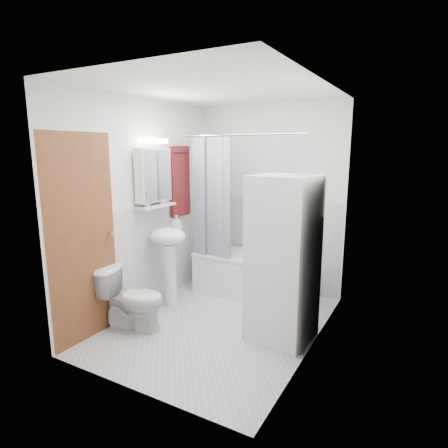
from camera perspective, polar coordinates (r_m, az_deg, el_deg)
The scene contains 20 objects.
floor at distance 4.16m, azimuth -0.76°, elevation -14.91°, with size 2.60×2.60×0.00m, color silver.
room_walls at distance 3.75m, azimuth -0.82°, elevation 5.91°, with size 2.60×2.60×2.60m.
wainscot at distance 4.18m, azimuth 1.22°, elevation -5.94°, with size 1.98×2.58×2.58m.
door at distance 3.97m, azimuth -16.84°, elevation -1.37°, with size 0.05×2.00×2.00m.
bathtub at distance 4.84m, azimuth 3.88°, elevation -7.39°, with size 1.36×0.65×0.52m.
tub_spout at distance 4.91m, azimuth 7.72°, elevation -0.47°, with size 0.04×0.04×0.12m, color silver.
curtain_rod at distance 4.35m, azimuth 2.68°, elevation 13.44°, with size 0.02×0.02×1.54m, color silver.
shower_curtain at distance 4.57m, azimuth -1.87°, elevation 3.93°, with size 0.55×0.02×1.45m.
sink at distance 4.41m, azimuth -8.46°, elevation -3.71°, with size 0.44×0.37×1.04m.
medicine_cabinet at distance 4.34m, azimuth -10.67°, elevation 7.52°, with size 0.13×0.50×0.71m.
shelf at distance 4.37m, azimuth -10.35°, elevation 2.73°, with size 0.18×0.54×0.03m, color silver.
shower_caddy at distance 4.83m, azimuth 8.33°, elevation 3.02°, with size 0.22×0.06×0.02m, color silver.
towel at distance 4.80m, azimuth -6.71°, elevation 6.63°, with size 0.07×0.37×0.90m.
washer_dryer at distance 3.65m, azimuth 8.95°, elevation -5.33°, with size 0.62×0.62×1.61m.
toilet at distance 4.04m, azimuth -13.70°, elevation -11.08°, with size 0.37×0.66×0.65m, color white.
soap_pump at distance 4.42m, azimuth -7.19°, elevation -0.37°, with size 0.08×0.17×0.08m, color gray.
shelf_bottle at distance 4.25m, azimuth -11.65°, elevation 3.09°, with size 0.07×0.18×0.07m, color gray.
shelf_cup at distance 4.45m, azimuth -9.40°, elevation 3.74°, with size 0.10×0.09×0.10m, color gray.
shampoo_a at distance 4.76m, azimuth 10.35°, elevation 3.76°, with size 0.13×0.17×0.13m, color gray.
shampoo_b at distance 4.73m, azimuth 11.72°, elevation 3.34°, with size 0.08×0.21×0.08m, color #253B95.
Camera 1 is at (1.85, -3.24, 1.85)m, focal length 30.00 mm.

